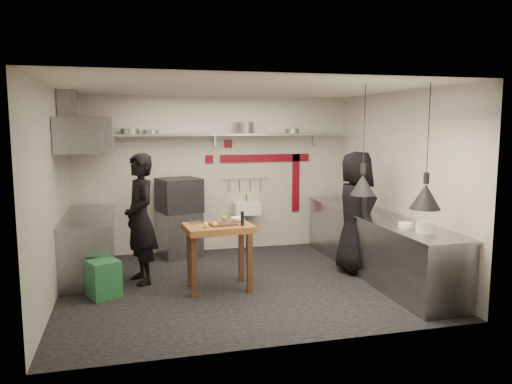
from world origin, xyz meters
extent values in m
plane|color=black|center=(0.00, 0.00, 0.00)|extent=(5.00, 5.00, 0.00)
plane|color=silver|center=(0.00, 0.00, 2.80)|extent=(5.00, 5.00, 0.00)
cube|color=silver|center=(0.00, 2.10, 1.40)|extent=(5.00, 0.04, 2.80)
cube|color=silver|center=(0.00, -2.10, 1.40)|extent=(5.00, 0.04, 2.80)
cube|color=silver|center=(-2.50, 0.00, 1.40)|extent=(0.04, 4.20, 2.80)
cube|color=silver|center=(2.50, 0.00, 1.40)|extent=(0.04, 4.20, 2.80)
cube|color=maroon|center=(0.95, 2.08, 1.68)|extent=(1.70, 0.02, 0.14)
cube|color=maroon|center=(1.55, 2.08, 1.20)|extent=(0.14, 0.02, 1.10)
cube|color=maroon|center=(0.25, 2.08, 1.95)|extent=(0.14, 0.02, 0.14)
cube|color=maroon|center=(-0.10, 2.08, 1.68)|extent=(0.14, 0.02, 0.14)
cube|color=slate|center=(0.00, 1.92, 2.12)|extent=(4.60, 0.34, 0.04)
cube|color=slate|center=(-1.90, 2.07, 2.02)|extent=(0.04, 0.06, 0.24)
cube|color=slate|center=(0.00, 2.07, 2.02)|extent=(0.04, 0.06, 0.24)
cube|color=slate|center=(1.90, 2.07, 2.02)|extent=(0.04, 0.06, 0.24)
cylinder|color=slate|center=(-1.47, 1.92, 2.19)|extent=(0.30, 0.30, 0.09)
cylinder|color=slate|center=(-1.12, 1.92, 2.18)|extent=(0.27, 0.27, 0.07)
cylinder|color=slate|center=(0.52, 1.92, 2.24)|extent=(0.38, 0.38, 0.20)
cylinder|color=slate|center=(1.41, 1.92, 2.18)|extent=(0.29, 0.29, 0.08)
cube|color=slate|center=(-0.69, 1.78, 0.40)|extent=(0.80, 0.76, 0.80)
cube|color=black|center=(-0.69, 1.74, 1.09)|extent=(0.82, 0.79, 0.58)
cube|color=maroon|center=(-0.64, 1.53, 1.09)|extent=(0.44, 0.15, 0.46)
cube|color=black|center=(-0.62, 1.47, 1.09)|extent=(0.33, 0.11, 0.34)
cube|color=white|center=(0.55, 1.92, 0.78)|extent=(0.46, 0.34, 0.22)
cylinder|color=slate|center=(0.55, 1.92, 0.96)|extent=(0.03, 0.03, 0.14)
cylinder|color=slate|center=(0.55, 1.88, 0.34)|extent=(0.06, 0.06, 0.66)
cylinder|color=slate|center=(0.55, 2.06, 1.32)|extent=(0.90, 0.02, 0.02)
cube|color=slate|center=(2.15, 0.00, 0.45)|extent=(0.70, 3.80, 0.90)
cube|color=slate|center=(2.15, 0.00, 0.92)|extent=(0.76, 3.90, 0.03)
cylinder|color=white|center=(2.12, -1.34, 1.00)|extent=(0.25, 0.25, 0.13)
cylinder|color=white|center=(2.10, -0.91, 0.96)|extent=(0.21, 0.21, 0.05)
cube|color=slate|center=(-2.15, 1.05, 0.45)|extent=(0.70, 1.90, 0.90)
cube|color=slate|center=(-2.15, 1.05, 0.92)|extent=(0.76, 2.00, 0.03)
cube|color=slate|center=(-2.10, 1.05, 2.15)|extent=(0.78, 1.60, 0.50)
cube|color=slate|center=(-2.35, 1.05, 2.55)|extent=(0.28, 0.28, 0.50)
cube|color=#216135|center=(-1.89, -0.07, 0.25)|extent=(0.49, 0.49, 0.50)
cube|color=#4B2D1C|center=(-0.28, -0.16, 0.93)|extent=(0.39, 0.30, 0.02)
cylinder|color=black|center=(-0.03, -0.28, 1.02)|extent=(0.05, 0.05, 0.20)
sphere|color=yellow|center=(-0.54, -0.30, 0.96)|extent=(0.10, 0.10, 0.08)
sphere|color=yellow|center=(-0.41, -0.28, 0.96)|extent=(0.07, 0.07, 0.07)
sphere|color=olive|center=(-0.21, 0.07, 0.97)|extent=(0.12, 0.12, 0.09)
cube|color=slate|center=(-0.62, 0.03, 0.94)|extent=(0.20, 0.15, 0.03)
imported|color=white|center=(-0.03, 0.04, 0.95)|extent=(0.24, 0.24, 0.06)
imported|color=black|center=(-1.38, 0.45, 0.95)|extent=(0.63, 0.79, 1.89)
imported|color=black|center=(1.88, 0.18, 0.95)|extent=(0.66, 0.96, 1.89)
camera|label=1|loc=(-1.52, -6.83, 2.30)|focal=35.00mm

